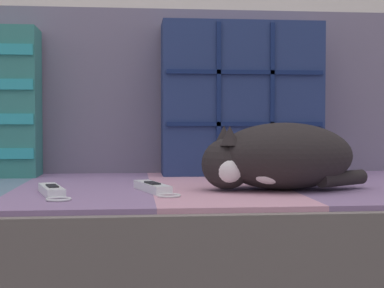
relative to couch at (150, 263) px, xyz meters
The scene contains 6 objects.
couch is the anchor object (origin of this frame).
sofa_backrest 0.58m from the couch, 90.00° to the left, with size 1.93×0.14×0.49m.
throw_pillow_quilted 0.55m from the couch, 41.45° to the left, with size 0.46×0.14×0.44m.
sleeping_cat 0.41m from the couch, 29.65° to the right, with size 0.38×0.23×0.15m.
game_remote_near 0.35m from the couch, 135.79° to the right, with size 0.09×0.20×0.02m.
game_remote_far 0.26m from the couch, 88.91° to the right, with size 0.10×0.21×0.02m.
Camera 1 is at (-0.04, -1.34, 0.54)m, focal length 55.00 mm.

